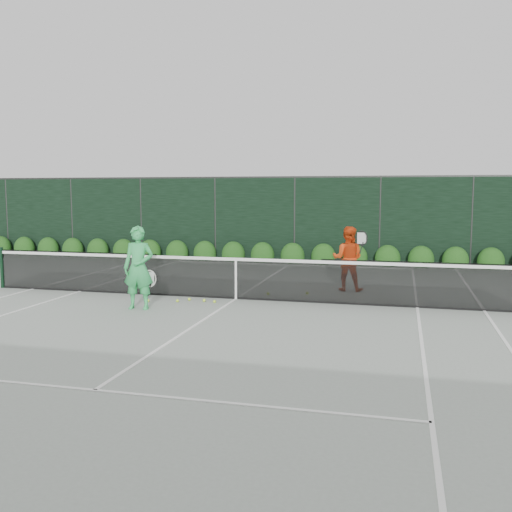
# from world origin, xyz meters

# --- Properties ---
(ground) EXTENTS (80.00, 80.00, 0.00)m
(ground) POSITION_xyz_m (0.00, 0.00, 0.00)
(ground) COLOR gray
(ground) RESTS_ON ground
(tennis_net) EXTENTS (12.90, 0.10, 1.07)m
(tennis_net) POSITION_xyz_m (-0.02, 0.00, 0.53)
(tennis_net) COLOR black
(tennis_net) RESTS_ON ground
(player_woman) EXTENTS (0.70, 0.50, 1.79)m
(player_woman) POSITION_xyz_m (-1.71, -1.59, 0.90)
(player_woman) COLOR #36B85E
(player_woman) RESTS_ON ground
(player_man) EXTENTS (0.92, 0.68, 1.64)m
(player_man) POSITION_xyz_m (2.43, 1.81, 0.82)
(player_man) COLOR red
(player_man) RESTS_ON ground
(court_lines) EXTENTS (11.03, 23.83, 0.01)m
(court_lines) POSITION_xyz_m (0.00, 0.00, 0.01)
(court_lines) COLOR white
(court_lines) RESTS_ON ground
(windscreen_fence) EXTENTS (32.00, 21.07, 3.06)m
(windscreen_fence) POSITION_xyz_m (0.00, -2.71, 1.51)
(windscreen_fence) COLOR black
(windscreen_fence) RESTS_ON ground
(hedge_row) EXTENTS (31.66, 0.65, 0.94)m
(hedge_row) POSITION_xyz_m (-0.00, 7.15, 0.23)
(hedge_row) COLOR #113D10
(hedge_row) RESTS_ON ground
(tennis_balls) EXTENTS (3.45, 1.93, 0.07)m
(tennis_balls) POSITION_xyz_m (-0.41, -0.20, 0.03)
(tennis_balls) COLOR #C8F135
(tennis_balls) RESTS_ON ground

